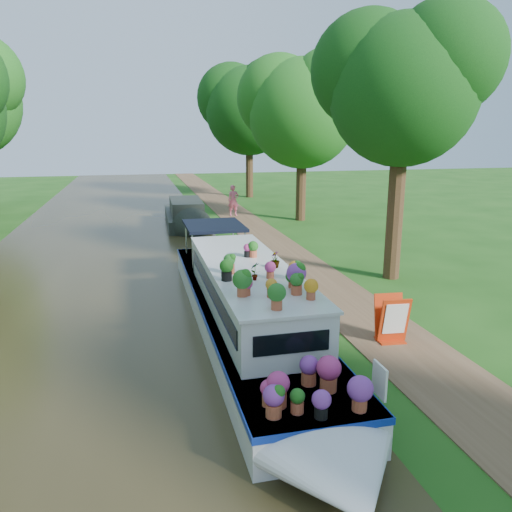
# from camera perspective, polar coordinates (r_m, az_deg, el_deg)

# --- Properties ---
(ground) EXTENTS (100.00, 100.00, 0.00)m
(ground) POSITION_cam_1_polar(r_m,az_deg,el_deg) (14.02, 7.23, -6.89)
(ground) COLOR #194711
(ground) RESTS_ON ground
(canal_water) EXTENTS (10.00, 100.00, 0.02)m
(canal_water) POSITION_cam_1_polar(r_m,az_deg,el_deg) (13.23, -18.17, -8.75)
(canal_water) COLOR #2B2513
(canal_water) RESTS_ON ground
(towpath) EXTENTS (2.20, 100.00, 0.03)m
(towpath) POSITION_cam_1_polar(r_m,az_deg,el_deg) (14.46, 11.71, -6.34)
(towpath) COLOR brown
(towpath) RESTS_ON ground
(plant_boat) EXTENTS (2.29, 13.52, 2.26)m
(plant_boat) POSITION_cam_1_polar(r_m,az_deg,el_deg) (12.19, -0.91, -5.75)
(plant_boat) COLOR silver
(plant_boat) RESTS_ON canal_water
(tree_near_overhang) EXTENTS (5.52, 5.28, 8.99)m
(tree_near_overhang) POSITION_cam_1_polar(r_m,az_deg,el_deg) (17.59, 16.42, 18.78)
(tree_near_overhang) COLOR #342111
(tree_near_overhang) RESTS_ON ground
(tree_near_mid) EXTENTS (6.90, 6.60, 9.40)m
(tree_near_mid) POSITION_cam_1_polar(r_m,az_deg,el_deg) (28.85, 5.28, 16.84)
(tree_near_mid) COLOR #342111
(tree_near_mid) RESTS_ON ground
(tree_near_far) EXTENTS (7.59, 7.26, 10.30)m
(tree_near_far) POSITION_cam_1_polar(r_m,az_deg,el_deg) (39.34, -0.83, 17.01)
(tree_near_far) COLOR #342111
(tree_near_far) RESTS_ON ground
(second_boat) EXTENTS (2.27, 7.32, 1.41)m
(second_boat) POSITION_cam_1_polar(r_m,az_deg,el_deg) (27.49, -7.98, 4.64)
(second_boat) COLOR black
(second_boat) RESTS_ON canal_water
(sandwich_board) EXTENTS (0.74, 0.62, 1.14)m
(sandwich_board) POSITION_cam_1_polar(r_m,az_deg,el_deg) (12.54, 15.25, -7.19)
(sandwich_board) COLOR #BA2E0D
(sandwich_board) RESTS_ON towpath
(pedestrian_pink) EXTENTS (0.70, 0.48, 1.84)m
(pedestrian_pink) POSITION_cam_1_polar(r_m,az_deg,el_deg) (30.37, -2.60, 6.36)
(pedestrian_pink) COLOR #E25DAA
(pedestrian_pink) RESTS_ON towpath
(verge_plant) EXTENTS (0.36, 0.32, 0.38)m
(verge_plant) POSITION_cam_1_polar(r_m,az_deg,el_deg) (15.16, 3.03, -4.40)
(verge_plant) COLOR #386F21
(verge_plant) RESTS_ON ground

